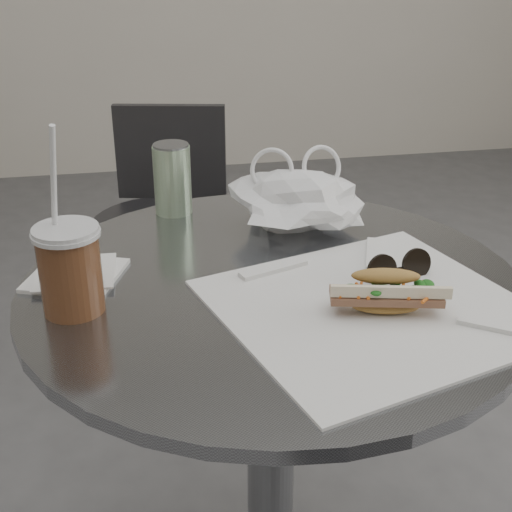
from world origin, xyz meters
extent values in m
cylinder|color=slate|center=(0.00, 0.20, 0.37)|extent=(0.08, 0.08, 0.71)
cylinder|color=slate|center=(0.00, 0.20, 0.73)|extent=(0.76, 0.76, 0.02)
cylinder|color=#313033|center=(-0.12, 1.08, 0.01)|extent=(0.36, 0.36, 0.02)
cylinder|color=#313033|center=(-0.12, 1.08, 0.24)|extent=(0.06, 0.06, 0.48)
cylinder|color=#313033|center=(-0.12, 1.08, 0.48)|extent=(0.40, 0.40, 0.02)
cube|color=#313033|center=(-0.08, 1.26, 0.62)|extent=(0.32, 0.09, 0.27)
cube|color=white|center=(0.12, 0.09, 0.74)|extent=(0.50, 0.48, 0.00)
ellipsoid|color=#A98D40|center=(0.13, 0.07, 0.75)|extent=(0.20, 0.10, 0.02)
cube|color=brown|center=(0.13, 0.07, 0.77)|extent=(0.16, 0.08, 0.01)
ellipsoid|color=#A98D40|center=(0.13, 0.08, 0.79)|extent=(0.20, 0.11, 0.03)
cylinder|color=brown|center=(-0.29, 0.17, 0.80)|extent=(0.08, 0.08, 0.11)
cylinder|color=silver|center=(-0.29, 0.17, 0.86)|extent=(0.09, 0.09, 0.01)
cylinder|color=white|center=(-0.30, 0.17, 0.90)|extent=(0.03, 0.06, 0.21)
cylinder|color=black|center=(0.16, 0.16, 0.76)|extent=(0.05, 0.02, 0.05)
cylinder|color=black|center=(0.22, 0.17, 0.76)|extent=(0.05, 0.02, 0.05)
cube|color=black|center=(0.19, 0.17, 0.76)|extent=(0.02, 0.01, 0.00)
cube|color=white|center=(-0.29, 0.27, 0.74)|extent=(0.17, 0.17, 0.01)
cube|color=white|center=(-0.29, 0.27, 0.75)|extent=(0.12, 0.12, 0.00)
cylinder|color=#679E5C|center=(-0.12, 0.51, 0.80)|extent=(0.07, 0.07, 0.13)
cylinder|color=slate|center=(-0.12, 0.51, 0.87)|extent=(0.06, 0.06, 0.00)
camera|label=1|loc=(-0.20, -0.73, 1.24)|focal=50.00mm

